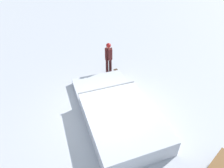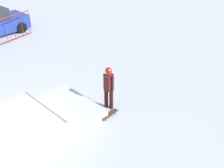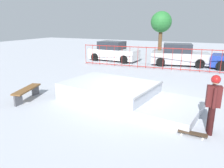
{
  "view_description": "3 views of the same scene",
  "coord_description": "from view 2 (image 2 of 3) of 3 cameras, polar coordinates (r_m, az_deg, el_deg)",
  "views": [
    {
      "loc": [
        -5.48,
        2.65,
        5.95
      ],
      "look_at": [
        0.66,
        -0.58,
        0.9
      ],
      "focal_mm": 31.59,
      "sensor_mm": 36.0,
      "label": 1
    },
    {
      "loc": [
        -4.64,
        -7.55,
        6.65
      ],
      "look_at": [
        3.02,
        -1.6,
        1.0
      ],
      "focal_mm": 48.28,
      "sensor_mm": 36.0,
      "label": 2
    },
    {
      "loc": [
        2.74,
        -7.85,
        3.07
      ],
      "look_at": [
        -0.97,
        0.04,
        0.6
      ],
      "focal_mm": 34.65,
      "sensor_mm": 36.0,
      "label": 3
    }
  ],
  "objects": [
    {
      "name": "skateboard",
      "position": [
        11.19,
        -0.44,
        -5.74
      ],
      "size": [
        0.8,
        0.27,
        0.09
      ],
      "rotation": [
        0.0,
        0.0,
        3.13
      ],
      "color": "#3F2D1E",
      "rests_on": "ground"
    },
    {
      "name": "skater",
      "position": [
        11.15,
        -0.64,
        -0.16
      ],
      "size": [
        0.41,
        0.44,
        1.73
      ],
      "rotation": [
        0.0,
        0.0,
        3.3
      ],
      "color": "black",
      "rests_on": "ground"
    },
    {
      "name": "ground_plane",
      "position": [
        11.08,
        -16.51,
        -8.15
      ],
      "size": [
        60.0,
        60.0,
        0.0
      ],
      "primitive_type": "plane",
      "color": "#B2B7C1"
    },
    {
      "name": "skate_ramp",
      "position": [
        10.52,
        -18.38,
        -8.61
      ],
      "size": [
        5.71,
        3.32,
        0.74
      ],
      "rotation": [
        0.0,
        0.0,
        -0.14
      ],
      "color": "silver",
      "rests_on": "ground"
    }
  ]
}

